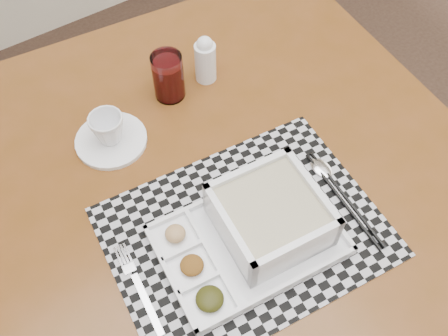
{
  "coord_description": "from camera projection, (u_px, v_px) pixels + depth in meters",
  "views": [
    {
      "loc": [
        -0.28,
        0.35,
        1.67
      ],
      "look_at": [
        0.01,
        0.78,
        0.92
      ],
      "focal_mm": 40.0,
      "sensor_mm": 36.0,
      "label": 1
    }
  ],
  "objects": [
    {
      "name": "spoon",
      "position": [
        325.0,
        173.0,
        0.99
      ],
      "size": [
        0.04,
        0.18,
        0.01
      ],
      "color": "silver",
      "rests_on": "placemat"
    },
    {
      "name": "creamer_bottle",
      "position": [
        205.0,
        59.0,
        1.11
      ],
      "size": [
        0.05,
        0.05,
        0.12
      ],
      "color": "white",
      "rests_on": "dining_table"
    },
    {
      "name": "serving_tray",
      "position": [
        263.0,
        224.0,
        0.89
      ],
      "size": [
        0.34,
        0.25,
        0.09
      ],
      "color": "white",
      "rests_on": "placemat"
    },
    {
      "name": "saucer",
      "position": [
        111.0,
        140.0,
        1.04
      ],
      "size": [
        0.15,
        0.15,
        0.01
      ],
      "primitive_type": "cylinder",
      "color": "white",
      "rests_on": "dining_table"
    },
    {
      "name": "dining_table",
      "position": [
        212.0,
        213.0,
        1.05
      ],
      "size": [
        1.23,
        1.23,
        0.84
      ],
      "color": "#583310",
      "rests_on": "ground"
    },
    {
      "name": "juice_glass",
      "position": [
        168.0,
        78.0,
        1.08
      ],
      "size": [
        0.07,
        0.07,
        0.11
      ],
      "color": "white",
      "rests_on": "dining_table"
    },
    {
      "name": "fork",
      "position": [
        137.0,
        287.0,
        0.86
      ],
      "size": [
        0.04,
        0.19,
        0.0
      ],
      "color": "silver",
      "rests_on": "placemat"
    },
    {
      "name": "chopsticks",
      "position": [
        343.0,
        199.0,
        0.96
      ],
      "size": [
        0.04,
        0.24,
        0.01
      ],
      "color": "black",
      "rests_on": "placemat"
    },
    {
      "name": "cup",
      "position": [
        108.0,
        129.0,
        1.01
      ],
      "size": [
        0.08,
        0.08,
        0.07
      ],
      "primitive_type": "imported",
      "rotation": [
        0.0,
        0.0,
        0.2
      ],
      "color": "white",
      "rests_on": "saucer"
    },
    {
      "name": "placemat",
      "position": [
        245.0,
        232.0,
        0.92
      ],
      "size": [
        0.53,
        0.42,
        0.0
      ],
      "primitive_type": "cube",
      "rotation": [
        0.0,
        0.0,
        -0.11
      ],
      "color": "#ACACB3",
      "rests_on": "dining_table"
    }
  ]
}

